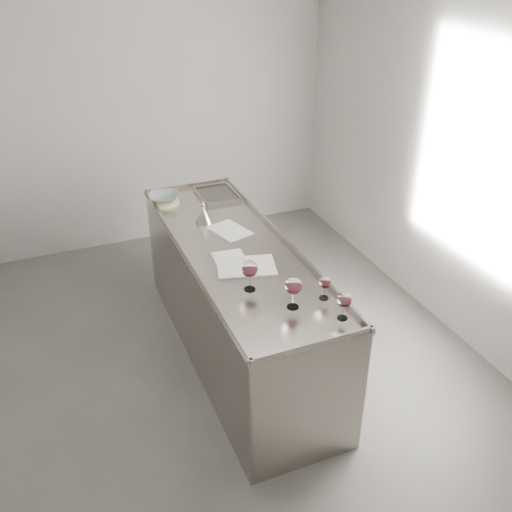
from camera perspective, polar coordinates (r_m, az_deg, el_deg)
name	(u,v)px	position (r m, az deg, el deg)	size (l,w,h in m)	color
room_shell	(174,219)	(3.44, -8.21, 3.72)	(4.54, 5.04, 2.84)	#4F4D4A
counter	(237,303)	(4.29, -1.92, -4.67)	(0.77, 2.42, 0.97)	gray
wine_glass_left	(250,270)	(3.50, -0.65, -1.36)	(0.10, 0.10, 0.20)	white
wine_glass_middle	(293,287)	(3.34, 3.77, -3.07)	(0.10, 0.10, 0.20)	white
wine_glass_right	(344,301)	(3.29, 8.78, -4.42)	(0.09, 0.09, 0.17)	white
wine_glass_small	(325,283)	(3.46, 6.89, -2.72)	(0.07, 0.07, 0.15)	white
notebook	(246,266)	(3.80, -0.99, -1.05)	(0.44, 0.36, 0.02)	white
loose_paper_top	(231,261)	(3.88, -2.50, -0.50)	(0.21, 0.31, 0.00)	silver
loose_paper_under	(230,230)	(4.27, -2.65, 2.58)	(0.22, 0.32, 0.00)	silver
trivet	(164,202)	(4.78, -9.16, 5.37)	(0.25, 0.25, 0.02)	#D2C387
ceramic_bowl	(164,197)	(4.76, -9.20, 5.80)	(0.24, 0.24, 0.06)	#85969A
wine_funnel	(204,216)	(4.38, -5.27, 4.00)	(0.13, 0.13, 0.19)	#B0A69D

